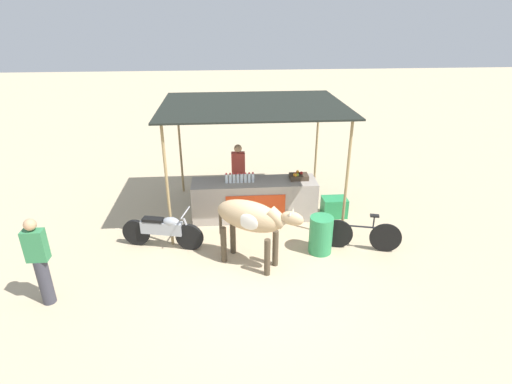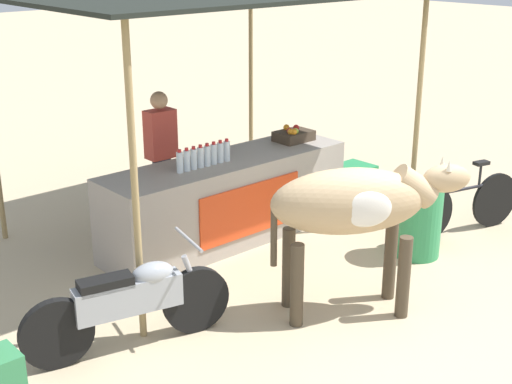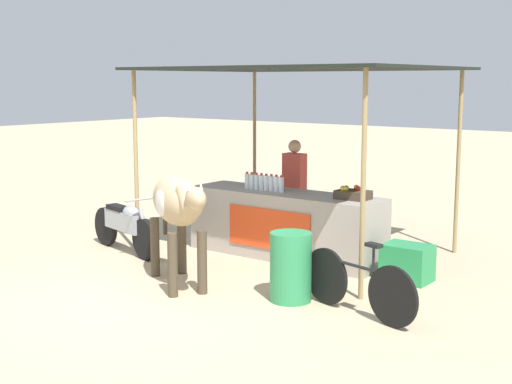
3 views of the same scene
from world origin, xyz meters
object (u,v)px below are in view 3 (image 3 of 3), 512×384
(cooler_box, at_px, (407,263))
(water_barrel, at_px, (291,267))
(cow, at_px, (177,205))
(bicycle_leaning, at_px, (358,284))
(stall_counter, at_px, (285,225))
(vendor_behind_counter, at_px, (294,191))
(fruit_crate, at_px, (352,194))
(motorcycle_parked, at_px, (125,224))

(cooler_box, bearing_deg, water_barrel, -114.39)
(cow, xyz_separation_m, bicycle_leaning, (2.36, 0.36, -0.69))
(stall_counter, distance_m, cow, 2.12)
(vendor_behind_counter, bearing_deg, fruit_crate, -26.13)
(cooler_box, relative_size, motorcycle_parked, 0.34)
(vendor_behind_counter, height_order, cooler_box, vendor_behind_counter)
(stall_counter, height_order, cooler_box, stall_counter)
(fruit_crate, bearing_deg, stall_counter, -177.38)
(cooler_box, height_order, cow, cow)
(cow, height_order, bicycle_leaning, cow)
(motorcycle_parked, bearing_deg, cooler_box, 15.78)
(water_barrel, relative_size, motorcycle_parked, 0.46)
(water_barrel, bearing_deg, motorcycle_parked, 172.22)
(stall_counter, xyz_separation_m, cooler_box, (1.99, -0.10, -0.24))
(stall_counter, relative_size, cow, 1.73)
(fruit_crate, distance_m, motorcycle_parked, 3.44)
(vendor_behind_counter, bearing_deg, motorcycle_parked, -130.51)
(cow, xyz_separation_m, motorcycle_parked, (-1.85, 0.80, -0.61))
(stall_counter, bearing_deg, cooler_box, -2.80)
(vendor_behind_counter, distance_m, bicycle_leaning, 3.52)
(stall_counter, height_order, fruit_crate, fruit_crate)
(cooler_box, distance_m, motorcycle_parked, 4.20)
(fruit_crate, xyz_separation_m, bicycle_leaning, (1.07, -1.73, -0.68))
(stall_counter, xyz_separation_m, cow, (-0.20, -2.04, 0.55))
(cooler_box, distance_m, bicycle_leaning, 1.59)
(fruit_crate, height_order, cooler_box, fruit_crate)
(fruit_crate, relative_size, cow, 0.25)
(cooler_box, height_order, bicycle_leaning, bicycle_leaning)
(motorcycle_parked, distance_m, bicycle_leaning, 4.23)
(stall_counter, xyz_separation_m, water_barrel, (1.26, -1.69, -0.07))
(fruit_crate, height_order, cow, cow)
(fruit_crate, distance_m, water_barrel, 1.86)
(fruit_crate, height_order, bicycle_leaning, fruit_crate)
(stall_counter, xyz_separation_m, motorcycle_parked, (-2.05, -1.24, -0.05))
(cooler_box, xyz_separation_m, cow, (-2.19, -1.94, 0.79))
(vendor_behind_counter, distance_m, cow, 2.80)
(stall_counter, relative_size, cooler_box, 5.00)
(cow, bearing_deg, bicycle_leaning, 8.72)
(fruit_crate, height_order, vendor_behind_counter, vendor_behind_counter)
(cooler_box, distance_m, water_barrel, 1.76)
(motorcycle_parked, bearing_deg, stall_counter, 31.12)
(cow, distance_m, bicycle_leaning, 2.48)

